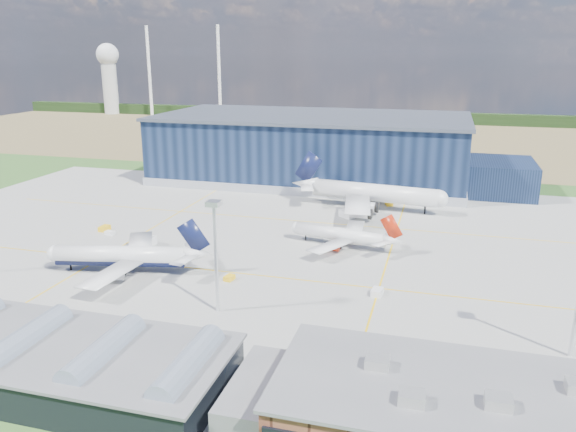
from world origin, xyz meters
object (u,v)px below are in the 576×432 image
object	(u,v)px
airliner_widebody	(375,184)
gse_tug_c	(389,203)
car_a	(521,405)
hangar	(319,151)
gse_tug_a	(104,228)
car_b	(494,359)
gse_tug_b	(229,278)
airliner_red	(340,228)
gse_van_c	(175,342)
gse_van_b	(347,214)
light_mast_center	(215,239)
ops_building	(451,418)
gse_cart_a	(377,292)
airliner_navy	(120,246)
gse_van_a	(146,240)
gse_cart_b	(110,233)

from	to	relation	value
airliner_widebody	gse_tug_c	xyz separation A→B (m)	(4.39, 6.25, -7.90)
gse_tug_c	car_a	size ratio (longest dim) A/B	0.97
hangar	gse_tug_a	size ratio (longest dim) A/B	40.59
car_b	gse_tug_b	bearing A→B (deg)	77.95
airliner_red	gse_tug_c	bearing A→B (deg)	-88.60
airliner_red	hangar	bearing A→B (deg)	-61.50
airliner_red	gse_van_c	bearing A→B (deg)	85.75
gse_tug_a	gse_tug_b	bearing A→B (deg)	-27.45
gse_van_b	light_mast_center	bearing A→B (deg)	-151.92
ops_building	gse_cart_a	bearing A→B (deg)	107.94
airliner_navy	gse_van_c	world-z (taller)	airliner_navy
gse_van_c	car_b	world-z (taller)	gse_van_c
hangar	car_a	world-z (taller)	hangar
airliner_widebody	gse_van_a	bearing A→B (deg)	-129.34
gse_van_c	car_a	bearing A→B (deg)	-99.07
ops_building	gse_cart_b	bearing A→B (deg)	144.29
airliner_widebody	gse_cart_b	size ratio (longest dim) A/B	20.06
airliner_red	airliner_widebody	size ratio (longest dim) A/B	0.60
gse_cart_a	airliner_widebody	bearing A→B (deg)	103.03
gse_cart_a	gse_van_b	distance (m)	58.60
airliner_navy	car_b	bearing A→B (deg)	154.75
gse_van_c	car_b	xyz separation A→B (m)	(53.75, 10.61, -0.75)
gse_cart_b	car_a	distance (m)	117.55
light_mast_center	airliner_widebody	distance (m)	87.71
gse_tug_b	hangar	bearing A→B (deg)	101.21
airliner_navy	gse_tug_c	distance (m)	95.33
gse_tug_a	gse_van_c	size ratio (longest dim) A/B	0.65
airliner_navy	gse_van_b	distance (m)	73.59
gse_van_a	gse_van_b	size ratio (longest dim) A/B	1.07
gse_van_b	gse_van_c	bearing A→B (deg)	-151.00
car_a	hangar	bearing A→B (deg)	8.01
light_mast_center	gse_cart_a	bearing A→B (deg)	28.63
gse_tug_b	car_b	size ratio (longest dim) A/B	0.77
car_a	car_b	bearing A→B (deg)	-2.54
airliner_widebody	gse_van_c	xyz separation A→B (m)	(-22.07, -101.00, -7.37)
light_mast_center	gse_tug_a	xyz separation A→B (m)	(-52.21, 40.23, -14.69)
gse_van_c	car_a	xyz separation A→B (m)	(56.66, -2.00, -0.69)
gse_van_a	gse_cart_b	bearing A→B (deg)	80.97
ops_building	gse_tug_a	xyz separation A→B (m)	(-97.21, 70.24, -4.05)
airliner_red	gse_cart_b	distance (m)	65.61
airliner_navy	gse_van_b	bearing A→B (deg)	-138.71
light_mast_center	airliner_navy	distance (m)	34.14
gse_cart_a	gse_van_c	world-z (taller)	gse_van_c
hangar	airliner_red	world-z (taller)	hangar
gse_tug_c	gse_cart_b	world-z (taller)	gse_tug_c
gse_tug_b	gse_cart_b	bearing A→B (deg)	163.48
airliner_navy	gse_tug_a	bearing A→B (deg)	-62.49
gse_tug_b	gse_van_a	size ratio (longest dim) A/B	0.49
gse_tug_b	gse_cart_a	xyz separation A→B (m)	(33.57, 0.88, 0.15)
light_mast_center	gse_tug_a	world-z (taller)	light_mast_center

